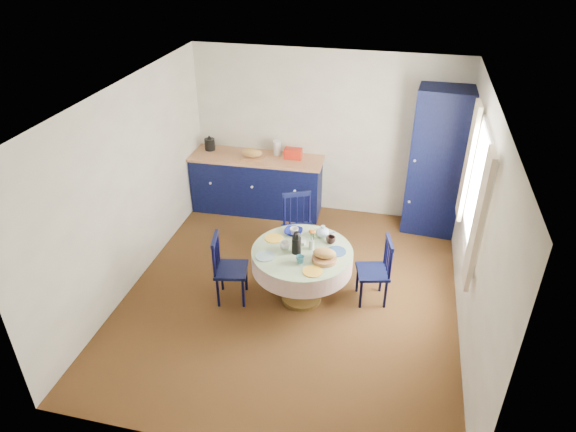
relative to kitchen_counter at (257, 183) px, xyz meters
name	(u,v)px	position (x,y,z in m)	size (l,w,h in m)	color
floor	(291,293)	(1.00, -1.96, -0.47)	(4.50, 4.50, 0.00)	black
ceiling	(292,98)	(1.00, -1.96, 2.03)	(4.50, 4.50, 0.00)	white
wall_back	(325,134)	(1.00, 0.29, 0.78)	(4.00, 0.02, 2.50)	silver
wall_left	(130,188)	(-1.00, -1.96, 0.78)	(0.02, 4.50, 2.50)	silver
wall_right	(477,228)	(3.00, -1.96, 0.78)	(0.02, 4.50, 2.50)	silver
window	(475,191)	(2.95, -1.66, 1.05)	(0.10, 1.74, 1.45)	white
kitchen_counter	(257,183)	(0.00, 0.00, 0.00)	(2.07, 0.71, 1.15)	black
pantry_cabinet	(437,163)	(2.65, 0.04, 0.60)	(0.79, 0.59, 2.14)	black
dining_table	(303,259)	(1.15, -2.03, 0.13)	(1.18, 1.18, 0.99)	brown
chair_left	(228,268)	(0.28, -2.21, -0.02)	(0.45, 0.46, 0.88)	black
chair_far	(299,228)	(0.92, -1.18, 0.01)	(0.55, 0.54, 0.94)	black
chair_right	(376,270)	(2.00, -1.83, -0.04)	(0.45, 0.46, 0.86)	black
mug_a	(285,246)	(0.93, -2.04, 0.29)	(0.12, 0.12, 0.09)	silver
mug_b	(300,260)	(1.17, -2.28, 0.29)	(0.10, 0.10, 0.09)	#316F80
mug_c	(331,240)	(1.44, -1.80, 0.29)	(0.11, 0.11, 0.09)	black
mug_d	(294,232)	(0.98, -1.73, 0.29)	(0.11, 0.11, 0.10)	silver
cobalt_bowl	(293,232)	(0.96, -1.70, 0.27)	(0.22, 0.22, 0.05)	navy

